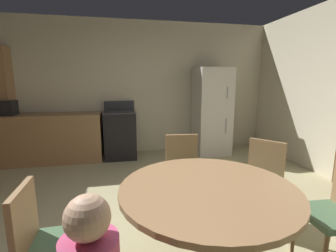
% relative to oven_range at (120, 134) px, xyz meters
% --- Properties ---
extents(ground_plane, '(14.00, 14.00, 0.00)m').
position_rel_oven_range_xyz_m(ground_plane, '(0.33, -2.66, -0.47)').
color(ground_plane, tan).
extents(wall_back, '(5.98, 0.12, 2.70)m').
position_rel_oven_range_xyz_m(wall_back, '(0.33, 0.40, 0.88)').
color(wall_back, beige).
rests_on(wall_back, ground).
extents(kitchen_counter, '(2.01, 0.60, 0.90)m').
position_rel_oven_range_xyz_m(kitchen_counter, '(-1.35, -0.00, -0.02)').
color(kitchen_counter, '#9E754C').
rests_on(kitchen_counter, ground).
extents(pantry_column, '(0.44, 0.36, 2.10)m').
position_rel_oven_range_xyz_m(pantry_column, '(-2.14, 0.18, 0.58)').
color(pantry_column, '#9E754C').
rests_on(pantry_column, ground).
extents(oven_range, '(0.60, 0.60, 1.10)m').
position_rel_oven_range_xyz_m(oven_range, '(0.00, 0.00, 0.00)').
color(oven_range, black).
rests_on(oven_range, ground).
extents(refrigerator, '(0.68, 0.68, 1.76)m').
position_rel_oven_range_xyz_m(refrigerator, '(1.87, -0.05, 0.41)').
color(refrigerator, silver).
rests_on(refrigerator, ground).
extents(microwave, '(0.44, 0.32, 0.26)m').
position_rel_oven_range_xyz_m(microwave, '(-2.04, -0.00, 0.56)').
color(microwave, black).
rests_on(microwave, kitchen_counter).
extents(dining_table, '(1.25, 1.25, 0.76)m').
position_rel_oven_range_xyz_m(dining_table, '(0.61, -3.20, 0.14)').
color(dining_table, '#9E754C').
rests_on(dining_table, ground).
extents(chair_northeast, '(0.56, 0.56, 0.87)m').
position_rel_oven_range_xyz_m(chair_northeast, '(1.46, -2.55, 0.03)').
color(chair_northeast, '#9E754C').
rests_on(chair_northeast, ground).
extents(chair_west, '(0.41, 0.41, 0.87)m').
position_rel_oven_range_xyz_m(chair_west, '(-0.46, -3.22, 0.03)').
color(chair_west, '#9E754C').
rests_on(chair_west, ground).
extents(chair_north, '(0.44, 0.44, 0.87)m').
position_rel_oven_range_xyz_m(chair_north, '(0.71, -2.13, 0.03)').
color(chair_north, '#9E754C').
rests_on(chair_north, ground).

